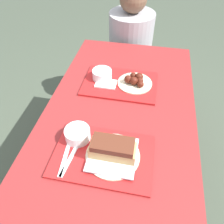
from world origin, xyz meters
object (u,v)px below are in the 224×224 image
tray_near (103,156)px  person_seated_across (131,37)px  bowl_coleslaw_near (78,134)px  brisket_sandwich_plate (113,151)px  tray_far (120,84)px  wings_plate_far (135,81)px  bowl_coleslaw_far (102,74)px

tray_near → person_seated_across: bearing=91.8°
tray_near → person_seated_across: 1.20m
bowl_coleslaw_near → brisket_sandwich_plate: 0.18m
brisket_sandwich_plate → person_seated_across: 1.20m
tray_far → person_seated_across: bearing=92.1°
bowl_coleslaw_near → wings_plate_far: wings_plate_far is taller
brisket_sandwich_plate → wings_plate_far: 0.50m
tray_near → bowl_coleslaw_far: (-0.12, 0.52, 0.04)m
bowl_coleslaw_near → brisket_sandwich_plate: bearing=-20.5°
tray_far → brisket_sandwich_plate: brisket_sandwich_plate is taller
bowl_coleslaw_near → bowl_coleslaw_far: (0.01, 0.45, 0.00)m
bowl_coleslaw_far → person_seated_across: size_ratio=0.17×
wings_plate_far → tray_far: bearing=-174.1°
tray_far → wings_plate_far: (0.08, 0.01, 0.03)m
bowl_coleslaw_near → tray_near: bearing=-27.0°
bowl_coleslaw_far → tray_far: bearing=-11.8°
bowl_coleslaw_near → person_seated_across: 1.14m
bowl_coleslaw_far → person_seated_across: person_seated_across is taller
bowl_coleslaw_near → bowl_coleslaw_far: bearing=89.1°
bowl_coleslaw_near → brisket_sandwich_plate: brisket_sandwich_plate is taller
tray_near → tray_far: size_ratio=1.00×
brisket_sandwich_plate → person_seated_across: person_seated_across is taller
tray_near → bowl_coleslaw_far: 0.53m
tray_far → brisket_sandwich_plate: bearing=-83.9°
person_seated_across → tray_near: bearing=-88.2°
bowl_coleslaw_far → wings_plate_far: size_ratio=0.57×
tray_near → wings_plate_far: size_ratio=2.13×
bowl_coleslaw_near → wings_plate_far: (0.20, 0.44, -0.01)m
tray_far → bowl_coleslaw_far: 0.12m
bowl_coleslaw_near → brisket_sandwich_plate: (0.17, -0.06, 0.01)m
tray_far → wings_plate_far: wings_plate_far is taller
tray_near → brisket_sandwich_plate: brisket_sandwich_plate is taller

